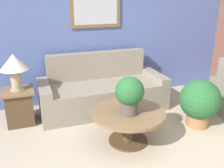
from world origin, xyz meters
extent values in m
cube|color=#5166A8|center=(0.00, 2.65, 1.30)|extent=(7.30, 0.06, 2.60)
cube|color=brown|center=(-0.05, 2.61, 1.73)|extent=(0.90, 0.03, 0.75)
cube|color=#B2BCC6|center=(-0.05, 2.60, 1.73)|extent=(0.78, 0.01, 0.63)
cube|color=gray|center=(-0.10, 2.07, 0.24)|extent=(1.79, 0.88, 0.47)
cube|color=gray|center=(-0.10, 2.43, 0.71)|extent=(1.79, 0.16, 0.48)
cube|color=gray|center=(-1.09, 2.07, 0.29)|extent=(0.18, 0.88, 0.57)
cube|color=gray|center=(0.88, 2.07, 0.29)|extent=(0.18, 0.88, 0.57)
cylinder|color=#4C3823|center=(-0.10, 0.97, 0.01)|extent=(0.54, 0.54, 0.03)
cylinder|color=#4C3823|center=(-0.10, 0.97, 0.22)|extent=(0.18, 0.18, 0.38)
cylinder|color=brown|center=(-0.10, 0.97, 0.43)|extent=(0.98, 0.98, 0.04)
cube|color=#4C3823|center=(-1.48, 2.03, 0.26)|extent=(0.40, 0.40, 0.52)
cube|color=brown|center=(-1.48, 2.03, 0.54)|extent=(0.47, 0.47, 0.03)
cylinder|color=tan|center=(-1.48, 2.03, 0.56)|extent=(0.21, 0.21, 0.02)
cylinder|color=tan|center=(-1.48, 2.03, 0.72)|extent=(0.15, 0.15, 0.30)
cone|color=beige|center=(-1.48, 2.03, 0.99)|extent=(0.42, 0.42, 0.23)
cylinder|color=#4C4742|center=(-0.12, 0.91, 0.54)|extent=(0.22, 0.22, 0.17)
sphere|color=#235B2D|center=(-0.12, 0.91, 0.77)|extent=(0.37, 0.37, 0.37)
cylinder|color=#9E6B42|center=(1.09, 1.03, 0.10)|extent=(0.34, 0.34, 0.20)
sphere|color=#235B2D|center=(1.09, 1.03, 0.43)|extent=(0.61, 0.61, 0.61)
camera|label=1|loc=(-1.30, -1.77, 1.92)|focal=40.00mm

